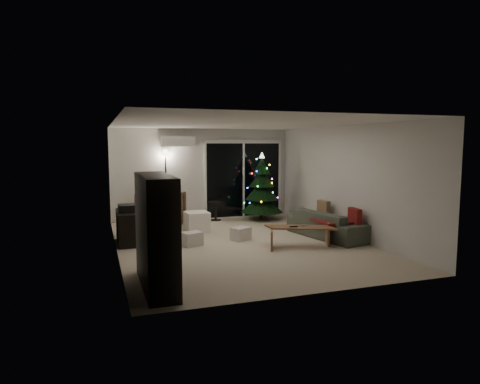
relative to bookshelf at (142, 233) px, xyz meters
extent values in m
plane|color=beige|center=(2.25, 2.25, -0.82)|extent=(6.50, 6.50, 0.00)
plane|color=white|center=(2.25, 2.25, 1.68)|extent=(6.50, 6.50, 0.00)
cube|color=silver|center=(2.25, 5.50, 0.43)|extent=(5.00, 0.02, 2.50)
cube|color=silver|center=(2.25, -1.00, 0.43)|extent=(5.00, 0.02, 2.50)
cube|color=silver|center=(-0.25, 2.25, 0.43)|extent=(0.02, 6.50, 2.50)
cube|color=silver|center=(4.75, 2.25, 0.43)|extent=(0.02, 6.50, 2.50)
cube|color=black|center=(3.45, 5.48, 0.23)|extent=(2.20, 0.02, 2.10)
cube|color=white|center=(1.55, 5.38, 1.33)|extent=(0.90, 0.22, 0.28)
cube|color=#3F3833|center=(3.45, 6.00, -0.87)|extent=(2.60, 1.00, 0.10)
cube|color=white|center=(3.45, 6.40, -0.32)|extent=(2.20, 0.06, 1.00)
cube|color=black|center=(0.00, 3.01, -0.48)|extent=(0.41, 1.09, 0.68)
cube|color=black|center=(0.00, 3.01, -0.07)|extent=(0.34, 0.41, 0.14)
imported|color=#412A23|center=(0.96, 4.68, -0.38)|extent=(1.35, 1.35, 0.89)
cube|color=silver|center=(1.66, 3.71, -0.58)|extent=(0.56, 0.56, 0.48)
cube|color=silver|center=(1.24, 2.36, -0.68)|extent=(0.47, 0.41, 0.28)
cube|color=silver|center=(2.36, 2.54, -0.68)|extent=(0.49, 0.44, 0.28)
cylinder|color=black|center=(2.49, 5.03, -0.57)|extent=(0.54, 0.54, 0.51)
cylinder|color=black|center=(1.21, 5.43, 0.12)|extent=(0.30, 0.30, 1.88)
imported|color=#4F524A|center=(4.30, 2.15, -0.52)|extent=(1.17, 2.16, 0.60)
cube|color=maroon|center=(4.20, 2.15, -0.39)|extent=(0.64, 1.47, 0.05)
cube|color=#866850|center=(4.55, 2.80, -0.28)|extent=(0.15, 0.40, 0.39)
cube|color=maroon|center=(4.55, 1.50, -0.28)|extent=(0.14, 0.40, 0.39)
cube|color=black|center=(3.15, 1.55, -0.39)|extent=(0.16, 0.05, 0.02)
cube|color=slate|center=(3.40, 1.60, -0.39)|extent=(0.16, 0.09, 0.02)
cone|color=black|center=(3.74, 4.75, 0.11)|extent=(1.44, 1.44, 1.86)
camera|label=1|loc=(-0.60, -6.12, 1.25)|focal=32.00mm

